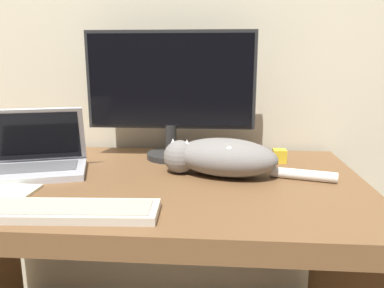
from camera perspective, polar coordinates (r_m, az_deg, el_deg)
The scene contains 7 objects.
wall_back at distance 1.56m, azimuth -5.00°, elevation 18.84°, with size 6.40×0.06×2.60m.
desk at distance 1.23m, azimuth -7.78°, elevation -12.72°, with size 1.37×0.78×0.78m.
monitor at distance 1.35m, azimuth -3.29°, elevation 8.32°, with size 0.60×0.18×0.46m.
laptop at distance 1.29m, azimuth -22.71°, elevation -2.26°, with size 0.35×0.29×0.21m.
external_keyboard at distance 0.93m, azimuth -18.03°, elevation -9.63°, with size 0.42×0.14×0.02m.
cat at distance 1.17m, azimuth 4.50°, elevation -1.90°, with size 0.53×0.26×0.12m.
small_toy at distance 1.36m, azimuth 13.18°, elevation -1.77°, with size 0.05×0.05×0.05m.
Camera 1 is at (0.25, -0.70, 1.14)m, focal length 35.00 mm.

